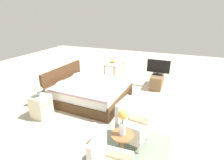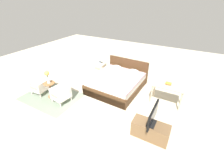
% 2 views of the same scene
% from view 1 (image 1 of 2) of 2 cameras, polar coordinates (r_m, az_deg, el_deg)
% --- Properties ---
extents(ground_plane, '(16.00, 16.00, 0.00)m').
position_cam_1_polar(ground_plane, '(5.06, 2.58, -9.03)').
color(ground_plane, beige).
extents(bed, '(1.91, 2.16, 0.96)m').
position_cam_1_polar(bed, '(5.39, -7.49, -3.67)').
color(bed, '#472D19').
rests_on(bed, ground_plane).
extents(armchair_by_window_right, '(0.61, 0.61, 0.92)m').
position_cam_1_polar(armchair_by_window_right, '(3.69, 5.93, -14.68)').
color(armchair_by_window_right, white).
rests_on(armchair_by_window_right, floor_rug).
extents(side_table, '(0.40, 0.40, 0.59)m').
position_cam_1_polar(side_table, '(3.27, 3.34, -20.32)').
color(side_table, '#936038').
rests_on(side_table, ground_plane).
extents(flower_vase, '(0.17, 0.17, 0.48)m').
position_cam_1_polar(flower_vase, '(2.96, 3.55, -12.83)').
color(flower_vase, silver).
rests_on(flower_vase, side_table).
extents(nightstand, '(0.44, 0.41, 0.58)m').
position_cam_1_polar(nightstand, '(4.88, -22.13, -7.99)').
color(nightstand, beige).
rests_on(nightstand, ground_plane).
extents(table_lamp, '(0.22, 0.22, 0.33)m').
position_cam_1_polar(table_lamp, '(4.68, -22.97, -2.55)').
color(table_lamp, '#9EADC6').
rests_on(table_lamp, nightstand).
extents(tv_stand, '(0.96, 0.40, 0.47)m').
position_cam_1_polar(tv_stand, '(6.56, 14.48, -0.21)').
color(tv_stand, brown).
rests_on(tv_stand, ground_plane).
extents(tv_flatscreen, '(0.20, 0.80, 0.54)m').
position_cam_1_polar(tv_flatscreen, '(6.40, 14.90, 4.10)').
color(tv_flatscreen, black).
rests_on(tv_flatscreen, tv_stand).
extents(vanity_desk, '(1.04, 0.52, 0.73)m').
position_cam_1_polar(vanity_desk, '(6.89, 0.79, 4.91)').
color(vanity_desk, beige).
rests_on(vanity_desk, ground_plane).
extents(book_stack, '(0.20, 0.17, 0.06)m').
position_cam_1_polar(book_stack, '(6.86, 0.18, 6.01)').
color(book_stack, '#AD2823').
rests_on(book_stack, vanity_desk).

